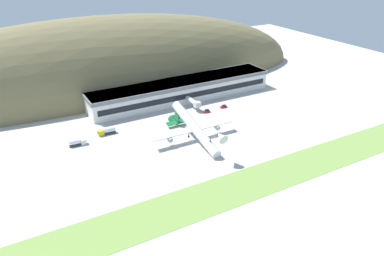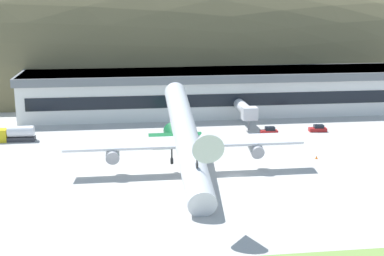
# 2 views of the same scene
# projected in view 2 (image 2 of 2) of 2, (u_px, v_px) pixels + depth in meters

# --- Properties ---
(ground_plane) EXTENTS (410.92, 410.92, 0.00)m
(ground_plane) POSITION_uv_depth(u_px,v_px,m) (235.00, 177.00, 89.89)
(ground_plane) COLOR #B7B5AF
(hill_backdrop) EXTENTS (297.85, 67.80, 87.96)m
(hill_backdrop) POSITION_uv_depth(u_px,v_px,m) (98.00, 89.00, 175.26)
(hill_backdrop) COLOR olive
(hill_backdrop) RESTS_ON ground_plane
(terminal_building) EXTENTS (110.17, 19.20, 11.10)m
(terminal_building) POSITION_uv_depth(u_px,v_px,m) (237.00, 88.00, 139.36)
(terminal_building) COLOR white
(terminal_building) RESTS_ON ground_plane
(jetway_0) EXTENTS (3.38, 12.71, 5.43)m
(jetway_0) POSITION_uv_depth(u_px,v_px,m) (245.00, 110.00, 124.20)
(jetway_0) COLOR silver
(jetway_0) RESTS_ON ground_plane
(cargo_airplane) EXTENTS (41.26, 47.91, 15.64)m
(cargo_airplane) POSITION_uv_depth(u_px,v_px,m) (186.00, 138.00, 90.81)
(cargo_airplane) COLOR silver
(service_car_0) EXTENTS (4.03, 2.02, 1.52)m
(service_car_0) POSITION_uv_depth(u_px,v_px,m) (318.00, 129.00, 120.35)
(service_car_0) COLOR #B21E1E
(service_car_0) RESTS_ON ground_plane
(service_car_1) EXTENTS (3.85, 1.76, 1.70)m
(service_car_1) POSITION_uv_depth(u_px,v_px,m) (269.00, 131.00, 117.78)
(service_car_1) COLOR #B21E1E
(service_car_1) RESTS_ON ground_plane
(service_car_2) EXTENTS (4.26, 2.03, 1.63)m
(service_car_2) POSITION_uv_depth(u_px,v_px,m) (188.00, 133.00, 116.28)
(service_car_2) COLOR #264C99
(service_car_2) RESTS_ON ground_plane
(fuel_truck) EXTENTS (8.37, 2.53, 3.25)m
(fuel_truck) POSITION_uv_depth(u_px,v_px,m) (15.00, 134.00, 112.03)
(fuel_truck) COLOR gold
(fuel_truck) RESTS_ON ground_plane
(traffic_cone_0) EXTENTS (0.52, 0.52, 0.58)m
(traffic_cone_0) POSITION_uv_depth(u_px,v_px,m) (316.00, 157.00, 100.10)
(traffic_cone_0) COLOR orange
(traffic_cone_0) RESTS_ON ground_plane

